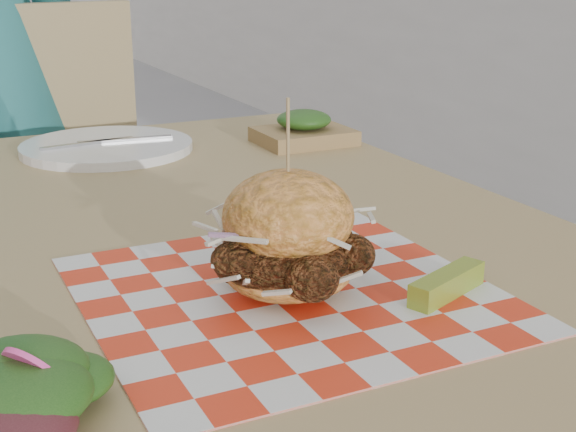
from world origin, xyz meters
The scene contains 8 objects.
patio_table centered at (-0.02, 0.09, 0.67)m, with size 0.80×1.20×0.75m.
patio_chair centered at (-0.03, 1.02, 0.55)m, with size 0.47×0.47×0.95m.
paper_liner centered at (-0.01, -0.12, 0.75)m, with size 0.36×0.36×0.00m, color red.
sandwich centered at (-0.01, -0.12, 0.80)m, with size 0.16×0.16×0.18m.
pickle_spear centered at (0.12, -0.19, 0.76)m, with size 0.10×0.02×0.02m, color olive.
side_salad centered at (-0.26, -0.25, 0.76)m, with size 0.14×0.14×0.05m.
place_setting centered at (-0.02, 0.52, 0.76)m, with size 0.27×0.27×0.02m.
kraft_tray centered at (0.29, 0.43, 0.77)m, with size 0.15×0.12×0.06m.
Camera 1 is at (-0.30, -0.73, 1.04)m, focal length 50.00 mm.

